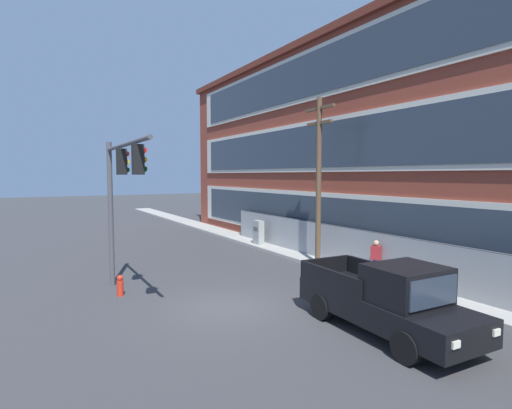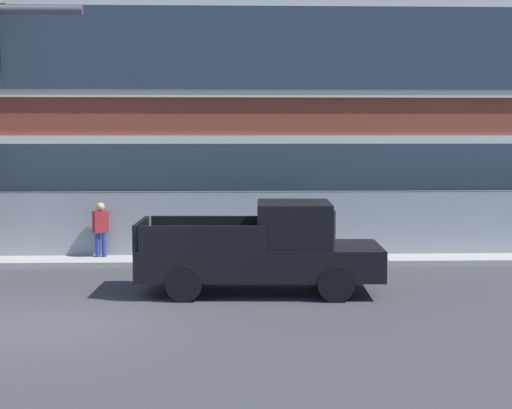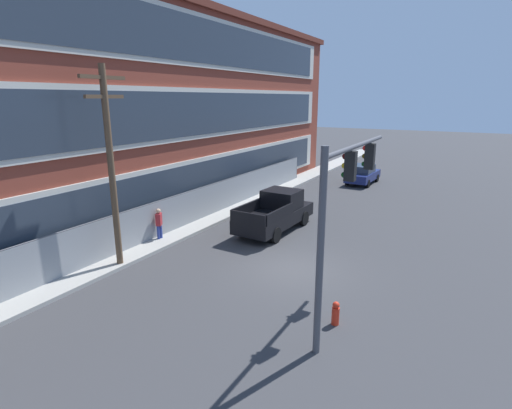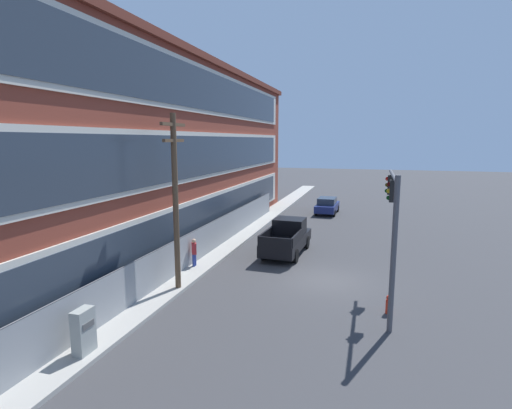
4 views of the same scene
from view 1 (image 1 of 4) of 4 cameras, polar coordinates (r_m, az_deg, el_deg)
name	(u,v)px [view 1 (image 1 of 4)]	position (r m, az deg, el deg)	size (l,w,h in m)	color
ground_plane	(228,308)	(13.96, -4.01, -14.48)	(160.00, 160.00, 0.00)	#38383A
sidewalk_building_side	(377,278)	(18.05, 16.95, -10.05)	(80.00, 1.82, 0.16)	#9E9B93
brick_mill_building	(475,141)	(21.53, 28.81, 7.93)	(45.98, 9.75, 12.09)	brown
chain_link_fence	(427,266)	(16.77, 23.19, -8.05)	(30.48, 0.06, 1.98)	gray
traffic_signal_mast	(119,184)	(15.16, -18.94, 2.78)	(6.19, 0.43, 5.79)	#4C4C51
pickup_truck_black	(388,300)	(12.06, 18.32, -12.88)	(5.61, 2.30, 2.08)	black
utility_pole_near_corner	(319,175)	(19.54, 8.94, 4.18)	(2.08, 0.26, 8.16)	brown
electrical_cabinet	(258,234)	(24.98, 0.35, -4.17)	(0.75, 0.42, 1.64)	#939993
pedestrian_near_cabinet	(376,257)	(18.01, 16.75, -7.16)	(0.47, 0.40, 1.69)	navy
fire_hydrant	(120,286)	(15.90, -18.84, -10.92)	(0.24, 0.24, 0.78)	red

